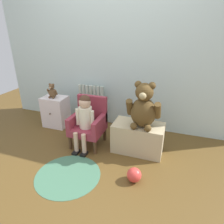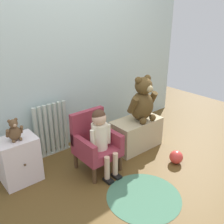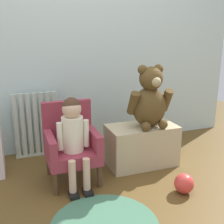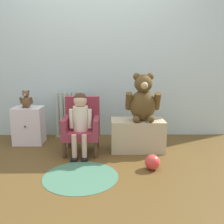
% 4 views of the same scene
% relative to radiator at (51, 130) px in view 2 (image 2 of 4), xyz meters
% --- Properties ---
extents(ground_plane, '(6.00, 6.00, 0.00)m').
position_rel_radiator_xyz_m(ground_plane, '(0.37, -1.16, -0.32)').
color(ground_plane, brown).
extents(back_wall, '(3.80, 0.05, 2.40)m').
position_rel_radiator_xyz_m(back_wall, '(0.37, 0.12, 0.88)').
color(back_wall, silver).
rests_on(back_wall, ground_plane).
extents(radiator, '(0.43, 0.05, 0.64)m').
position_rel_radiator_xyz_m(radiator, '(0.00, 0.00, 0.00)').
color(radiator, '#B7C3B4').
rests_on(radiator, ground_plane).
extents(small_dresser, '(0.37, 0.31, 0.48)m').
position_rel_radiator_xyz_m(small_dresser, '(-0.50, -0.27, -0.08)').
color(small_dresser, silver).
rests_on(small_dresser, ground_plane).
extents(child_armchair, '(0.41, 0.41, 0.64)m').
position_rel_radiator_xyz_m(child_armchair, '(0.22, -0.57, -0.01)').
color(child_armchair, '#8E2F3E').
rests_on(child_armchair, ground_plane).
extents(child_figure, '(0.25, 0.35, 0.72)m').
position_rel_radiator_xyz_m(child_figure, '(0.22, -0.68, 0.15)').
color(child_figure, '#EDE6C8').
rests_on(child_figure, ground_plane).
extents(low_bench, '(0.63, 0.34, 0.38)m').
position_rel_radiator_xyz_m(low_bench, '(0.89, -0.54, -0.13)').
color(low_bench, tan).
rests_on(low_bench, ground_plane).
extents(large_teddy_bear, '(0.40, 0.28, 0.56)m').
position_rel_radiator_xyz_m(large_teddy_bear, '(0.94, -0.57, 0.30)').
color(large_teddy_bear, brown).
rests_on(large_teddy_bear, low_bench).
extents(small_teddy_bear, '(0.16, 0.11, 0.22)m').
position_rel_radiator_xyz_m(small_teddy_bear, '(-0.51, -0.29, 0.26)').
color(small_teddy_bear, brown).
rests_on(small_teddy_bear, small_dresser).
extents(floor_rug, '(0.71, 0.71, 0.01)m').
position_rel_radiator_xyz_m(floor_rug, '(0.28, -1.26, -0.32)').
color(floor_rug, '#427356').
rests_on(floor_rug, ground_plane).
extents(toy_ball, '(0.15, 0.15, 0.15)m').
position_rel_radiator_xyz_m(toy_ball, '(0.98, -1.10, -0.24)').
color(toy_ball, '#DB3D37').
rests_on(toy_ball, ground_plane).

